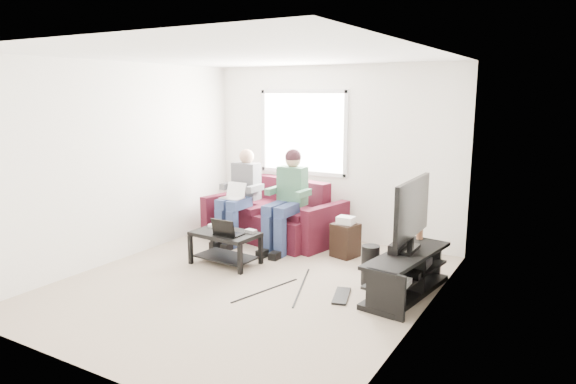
{
  "coord_description": "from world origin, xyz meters",
  "views": [
    {
      "loc": [
        3.28,
        -4.7,
        2.21
      ],
      "look_at": [
        0.19,
        0.6,
        1.01
      ],
      "focal_mm": 32.0,
      "sensor_mm": 36.0,
      "label": 1
    }
  ],
  "objects_px": {
    "subwoofer": "(370,265)",
    "tv_stand": "(406,276)",
    "end_table": "(345,239)",
    "tv": "(412,211)",
    "coffee_table": "(225,241)",
    "sofa": "(276,218)"
  },
  "relations": [
    {
      "from": "sofa",
      "to": "subwoofer",
      "type": "distance_m",
      "value": 2.22
    },
    {
      "from": "tv_stand",
      "to": "tv",
      "type": "xyz_separation_m",
      "value": [
        -0.0,
        0.1,
        0.72
      ]
    },
    {
      "from": "sofa",
      "to": "subwoofer",
      "type": "height_order",
      "value": "sofa"
    },
    {
      "from": "sofa",
      "to": "end_table",
      "type": "height_order",
      "value": "sofa"
    },
    {
      "from": "end_table",
      "to": "tv",
      "type": "bearing_deg",
      "value": -34.71
    },
    {
      "from": "subwoofer",
      "to": "end_table",
      "type": "distance_m",
      "value": 1.07
    },
    {
      "from": "sofa",
      "to": "tv_stand",
      "type": "relative_size",
      "value": 1.43
    },
    {
      "from": "tv_stand",
      "to": "end_table",
      "type": "height_order",
      "value": "end_table"
    },
    {
      "from": "sofa",
      "to": "tv",
      "type": "distance_m",
      "value": 2.66
    },
    {
      "from": "tv_stand",
      "to": "subwoofer",
      "type": "height_order",
      "value": "subwoofer"
    },
    {
      "from": "tv",
      "to": "end_table",
      "type": "xyz_separation_m",
      "value": [
        -1.13,
        0.78,
        -0.68
      ]
    },
    {
      "from": "sofa",
      "to": "subwoofer",
      "type": "bearing_deg",
      "value": -28.71
    },
    {
      "from": "sofa",
      "to": "tv",
      "type": "xyz_separation_m",
      "value": [
        2.39,
        -1.02,
        0.6
      ]
    },
    {
      "from": "sofa",
      "to": "tv_stand",
      "type": "height_order",
      "value": "sofa"
    },
    {
      "from": "subwoofer",
      "to": "tv_stand",
      "type": "bearing_deg",
      "value": -7.02
    },
    {
      "from": "tv",
      "to": "end_table",
      "type": "relative_size",
      "value": 1.97
    },
    {
      "from": "subwoofer",
      "to": "end_table",
      "type": "relative_size",
      "value": 0.85
    },
    {
      "from": "subwoofer",
      "to": "sofa",
      "type": "bearing_deg",
      "value": 151.29
    },
    {
      "from": "coffee_table",
      "to": "subwoofer",
      "type": "height_order",
      "value": "subwoofer"
    },
    {
      "from": "sofa",
      "to": "tv_stand",
      "type": "xyz_separation_m",
      "value": [
        2.39,
        -1.12,
        -0.12
      ]
    },
    {
      "from": "tv",
      "to": "end_table",
      "type": "height_order",
      "value": "tv"
    },
    {
      "from": "sofa",
      "to": "end_table",
      "type": "xyz_separation_m",
      "value": [
        1.26,
        -0.24,
        -0.08
      ]
    }
  ]
}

